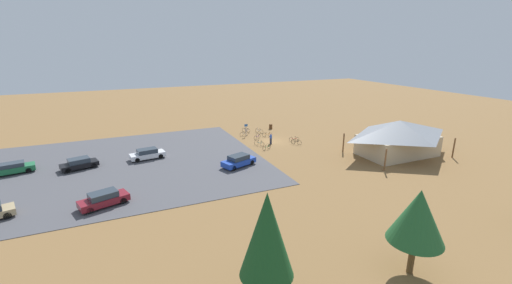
% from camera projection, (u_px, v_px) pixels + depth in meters
% --- Properties ---
extents(ground, '(160.00, 160.00, 0.00)m').
position_uv_depth(ground, '(272.00, 142.00, 53.29)').
color(ground, olive).
rests_on(ground, ground).
extents(parking_lot_asphalt, '(43.84, 29.35, 0.05)m').
position_uv_depth(parking_lot_asphalt, '(88.00, 169.00, 41.34)').
color(parking_lot_asphalt, '#4C4C51').
rests_on(parking_lot_asphalt, ground).
extents(bike_pavilion, '(12.68, 8.47, 4.98)m').
position_uv_depth(bike_pavilion, '(398.00, 136.00, 46.17)').
color(bike_pavilion, '#C6B28E').
rests_on(bike_pavilion, ground).
extents(trash_bin, '(0.60, 0.60, 0.90)m').
position_uv_depth(trash_bin, '(271.00, 127.00, 61.26)').
color(trash_bin, brown).
rests_on(trash_bin, ground).
extents(lot_sign, '(0.56, 0.08, 2.20)m').
position_uv_depth(lot_sign, '(246.00, 128.00, 56.13)').
color(lot_sign, '#99999E').
rests_on(lot_sign, ground).
extents(pine_center, '(3.66, 3.66, 6.15)m').
position_uv_depth(pine_center, '(418.00, 216.00, 21.47)').
color(pine_center, brown).
rests_on(pine_center, ground).
extents(pine_midwest, '(3.12, 3.12, 7.50)m').
position_uv_depth(pine_midwest, '(267.00, 235.00, 18.18)').
color(pine_midwest, brown).
rests_on(pine_midwest, ground).
extents(bicycle_purple_yard_right, '(1.53, 0.86, 0.84)m').
position_uv_depth(bicycle_purple_yard_right, '(257.00, 137.00, 54.71)').
color(bicycle_purple_yard_right, black).
rests_on(bicycle_purple_yard_right, ground).
extents(bicycle_black_by_bin, '(1.00, 1.53, 0.87)m').
position_uv_depth(bicycle_black_by_bin, '(296.00, 142.00, 51.72)').
color(bicycle_black_by_bin, black).
rests_on(bicycle_black_by_bin, ground).
extents(bicycle_white_front_row, '(0.89, 1.49, 0.92)m').
position_uv_depth(bicycle_white_front_row, '(259.00, 131.00, 58.36)').
color(bicycle_white_front_row, black).
rests_on(bicycle_white_front_row, ground).
extents(bicycle_teal_mid_cluster, '(1.07, 1.43, 0.88)m').
position_uv_depth(bicycle_teal_mid_cluster, '(259.00, 143.00, 51.05)').
color(bicycle_teal_mid_cluster, black).
rests_on(bicycle_teal_mid_cluster, ground).
extents(bicycle_silver_near_sign, '(1.67, 0.48, 0.88)m').
position_uv_depth(bicycle_silver_near_sign, '(244.00, 134.00, 56.63)').
color(bicycle_silver_near_sign, black).
rests_on(bicycle_silver_near_sign, ground).
extents(bicycle_blue_trailside, '(0.96, 1.47, 0.81)m').
position_uv_depth(bicycle_blue_trailside, '(246.00, 130.00, 58.88)').
color(bicycle_blue_trailside, black).
rests_on(bicycle_blue_trailside, ground).
extents(bicycle_orange_back_row, '(1.59, 0.71, 0.84)m').
position_uv_depth(bicycle_orange_back_row, '(267.00, 135.00, 56.12)').
color(bicycle_orange_back_row, black).
rests_on(bicycle_orange_back_row, ground).
extents(bicycle_green_yard_center, '(1.64, 0.74, 0.80)m').
position_uv_depth(bicycle_green_yard_center, '(267.00, 147.00, 49.13)').
color(bicycle_green_yard_center, black).
rests_on(bicycle_green_yard_center, ground).
extents(bicycle_red_yard_left, '(1.58, 0.60, 0.76)m').
position_uv_depth(bicycle_red_yard_left, '(294.00, 139.00, 53.49)').
color(bicycle_red_yard_left, black).
rests_on(bicycle_red_yard_left, ground).
extents(car_white_front_row, '(4.76, 2.42, 1.41)m').
position_uv_depth(car_white_front_row, '(147.00, 154.00, 44.96)').
color(car_white_front_row, white).
rests_on(car_white_front_row, parking_lot_asphalt).
extents(car_blue_aisle_side, '(4.82, 3.27, 1.47)m').
position_uv_depth(car_blue_aisle_side, '(239.00, 161.00, 42.26)').
color(car_blue_aisle_side, '#1E42B2').
rests_on(car_blue_aisle_side, parking_lot_asphalt).
extents(car_maroon_mid_lot, '(4.80, 3.05, 1.43)m').
position_uv_depth(car_maroon_mid_lot, '(104.00, 199.00, 31.77)').
color(car_maroon_mid_lot, maroon).
rests_on(car_maroon_mid_lot, parking_lot_asphalt).
extents(car_green_end_stall, '(4.99, 2.59, 1.35)m').
position_uv_depth(car_green_end_stall, '(12.00, 168.00, 39.76)').
color(car_green_end_stall, '#1E6B3D').
rests_on(car_green_end_stall, parking_lot_asphalt).
extents(car_black_near_entry, '(4.58, 2.91, 1.36)m').
position_uv_depth(car_black_near_entry, '(79.00, 163.00, 41.38)').
color(car_black_near_entry, black).
rests_on(car_black_near_entry, parking_lot_asphalt).
extents(visitor_at_bikes, '(0.40, 0.37, 1.74)m').
position_uv_depth(visitor_at_bikes, '(271.00, 138.00, 51.80)').
color(visitor_at_bikes, '#2D3347').
rests_on(visitor_at_bikes, ground).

